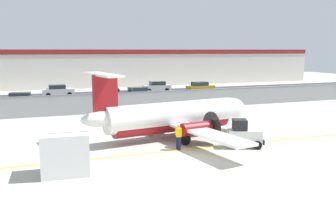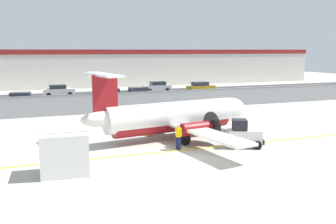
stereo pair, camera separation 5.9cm
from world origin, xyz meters
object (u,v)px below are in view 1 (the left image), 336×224
commuter_airplane (176,116)px  traffic_cone_near_right (150,132)px  cargo_container (65,153)px  parked_car_4 (137,93)px  parked_car_5 (157,87)px  parked_car_2 (58,91)px  ground_crew_worker (178,135)px  parked_car_1 (21,99)px  parked_car_6 (200,87)px  baggage_tug (244,135)px  parked_car_3 (111,95)px  traffic_cone_near_left (192,127)px

commuter_airplane → traffic_cone_near_right: bearing=132.7°
cargo_container → parked_car_4: 28.95m
traffic_cone_near_right → parked_car_5: size_ratio=0.15×
cargo_container → parked_car_5: 38.25m
parked_car_2 → parked_car_5: (14.56, 0.53, 0.00)m
ground_crew_worker → parked_car_4: 24.56m
parked_car_2 → parked_car_1: bearing=-119.7°
commuter_airplane → parked_car_6: 29.37m
commuter_airplane → ground_crew_worker: (-1.05, -3.16, -0.65)m
commuter_airplane → parked_car_6: commuter_airplane is taller
traffic_cone_near_right → parked_car_1: 20.96m
baggage_tug → parked_car_6: 31.72m
parked_car_4 → parked_car_1: bearing=-2.6°
parked_car_1 → parked_car_2: size_ratio=1.04×
commuter_airplane → baggage_tug: size_ratio=6.24×
cargo_container → traffic_cone_near_right: size_ratio=3.93×
commuter_airplane → cargo_container: commuter_airplane is taller
ground_crew_worker → parked_car_3: same height
ground_crew_worker → parked_car_1: 25.19m
baggage_tug → parked_car_2: 33.74m
parked_car_1 → parked_car_4: bearing=11.0°
parked_car_4 → parked_car_6: size_ratio=1.00×
parked_car_4 → parked_car_5: same height
commuter_airplane → parked_car_4: 21.29m
parked_car_4 → parked_car_5: 9.43m
ground_crew_worker → parked_car_2: (-5.13, 31.46, -0.06)m
parked_car_5 → parked_car_4: bearing=56.9°
commuter_airplane → cargo_container: (-8.43, -5.52, -0.50)m
parked_car_2 → parked_car_4: bearing=-38.5°
parked_car_3 → ground_crew_worker: bearing=-86.7°
parked_car_3 → cargo_container: bearing=-102.1°
parked_car_6 → parked_car_3: bearing=-168.5°
baggage_tug → parked_car_6: (10.97, 29.76, 0.04)m
parked_car_2 → traffic_cone_near_left: bearing=-73.2°
baggage_tug → traffic_cone_near_left: (-1.23, 5.70, -0.54)m
cargo_container → parked_car_1: bearing=98.8°
commuter_airplane → parked_car_1: size_ratio=3.67×
parked_car_1 → parked_car_6: bearing=19.5°
traffic_cone_near_right → parked_car_6: 29.12m
cargo_container → parked_car_4: size_ratio=0.58×
ground_crew_worker → parked_car_3: bearing=-115.7°
commuter_airplane → ground_crew_worker: commuter_airplane is taller
commuter_airplane → traffic_cone_near_left: commuter_airplane is taller
ground_crew_worker → cargo_container: 7.75m
parked_car_2 → commuter_airplane: bearing=-78.0°
cargo_container → parked_car_5: size_ratio=0.59×
cargo_container → parked_car_2: size_ratio=0.60×
baggage_tug → traffic_cone_near_right: bearing=154.6°
commuter_airplane → cargo_container: bearing=-155.9°
baggage_tug → parked_car_3: (-3.68, 24.83, 0.04)m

